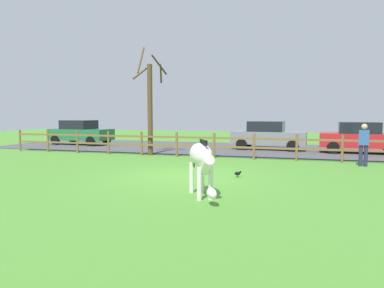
% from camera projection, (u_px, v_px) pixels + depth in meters
% --- Properties ---
extents(ground_plane, '(60.00, 60.00, 0.00)m').
position_uv_depth(ground_plane, '(182.00, 177.00, 11.29)').
color(ground_plane, '#47842D').
extents(parking_asphalt, '(28.00, 7.40, 0.05)m').
position_uv_depth(parking_asphalt, '(233.00, 149.00, 20.17)').
color(parking_asphalt, '#47474C').
rests_on(parking_asphalt, ground_plane).
extents(paddock_fence, '(21.88, 0.11, 1.15)m').
position_uv_depth(paddock_fence, '(214.00, 144.00, 16.04)').
color(paddock_fence, brown).
rests_on(paddock_fence, ground_plane).
extents(bare_tree, '(1.43, 1.46, 5.29)m').
position_uv_depth(bare_tree, '(150.00, 105.00, 16.99)').
color(bare_tree, '#513A23').
rests_on(bare_tree, ground_plane).
extents(zebra, '(1.19, 1.74, 1.41)m').
position_uv_depth(zebra, '(202.00, 159.00, 8.47)').
color(zebra, white).
rests_on(zebra, ground_plane).
extents(crow_on_grass, '(0.22, 0.10, 0.20)m').
position_uv_depth(crow_on_grass, '(238.00, 173.00, 11.18)').
color(crow_on_grass, black).
rests_on(crow_on_grass, ground_plane).
extents(parked_car_red, '(4.09, 2.06, 1.56)m').
position_uv_depth(parked_car_red, '(361.00, 137.00, 17.65)').
color(parked_car_red, red).
rests_on(parked_car_red, parking_asphalt).
extents(parked_car_green, '(4.10, 2.09, 1.56)m').
position_uv_depth(parked_car_green, '(81.00, 132.00, 22.67)').
color(parked_car_green, '#236B38').
rests_on(parked_car_green, parking_asphalt).
extents(parked_car_grey, '(4.10, 2.09, 1.56)m').
position_uv_depth(parked_car_grey, '(268.00, 135.00, 19.51)').
color(parked_car_grey, slate).
rests_on(parked_car_grey, parking_asphalt).
extents(visitor_near_fence, '(0.39, 0.27, 1.64)m').
position_uv_depth(visitor_near_fence, '(364.00, 143.00, 13.46)').
color(visitor_near_fence, '#232847').
rests_on(visitor_near_fence, ground_plane).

